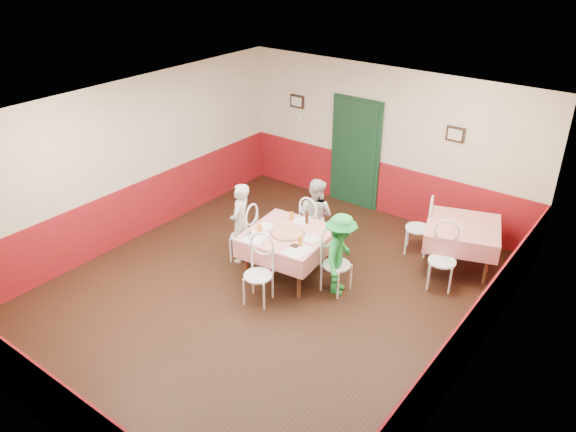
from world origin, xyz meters
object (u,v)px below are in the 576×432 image
Objects in this scene: glass_a at (259,229)px; glass_b at (300,241)px; main_table at (288,254)px; chair_left at (244,236)px; beer_bottle at (307,218)px; diner_far at (316,215)px; chair_second_b at (442,261)px; second_table at (460,246)px; chair_right at (337,265)px; pizza at (288,233)px; chair_second_a at (418,228)px; diner_right at (340,254)px; chair_far at (314,228)px; glass_c at (292,216)px; diner_left at (240,223)px; chair_near at (258,276)px; wallet at (295,246)px.

glass_a is 0.72m from glass_b.
glass_a is (-0.34, -0.28, 0.45)m from main_table.
chair_left is at bearing 174.90° from glass_b.
beer_bottle is 0.53m from diner_far.
beer_bottle reaches higher than chair_second_b.
chair_right reaches higher than second_table.
glass_b reaches higher than pizza.
glass_a is (-1.66, -2.16, 0.38)m from chair_second_a.
chair_second_b is at bearing -173.63° from diner_far.
diner_right is (0.84, -0.33, -0.21)m from beer_bottle.
glass_b is (0.47, -1.04, 0.38)m from chair_far.
second_table is 5.55× the size of beer_bottle.
glass_a is (-2.41, -2.16, 0.45)m from second_table.
beer_bottle is at bearing 50.35° from diner_right.
chair_far is at bearing 96.14° from diner_far.
glass_c is at bearing 79.09° from chair_right.
diner_left is at bearing 175.33° from glass_b.
chair_near is 1.76m from diner_far.
pizza is at bearing -168.95° from chair_second_b.
wallet is at bearing -43.09° from chair_second_a.
glass_b is at bearing -62.54° from beer_bottle.
diner_far reaches higher than chair_second_a.
diner_left is (-1.27, 0.10, -0.15)m from glass_b.
chair_near is at bearing -42.68° from chair_second_a.
glass_b is 1.32× the size of wallet.
wallet is (0.32, -0.24, -0.01)m from pizza.
chair_left and chair_far have the same top height.
main_table is at bearing 152.16° from glass_b.
diner_left is (-0.89, -0.10, 0.31)m from main_table.
glass_c is at bearing -146.69° from second_table.
chair_second_b is at bearing 29.44° from chair_near.
chair_left is 0.24m from diner_left.
diner_right is at bearing 7.99° from pizza.
diner_right is (0.99, -0.80, -0.01)m from diner_far.
chair_left is 1.20m from chair_far.
beer_bottle reaches higher than second_table.
pizza is (-2.06, -1.16, 0.33)m from chair_second_b.
chair_left and chair_near have the same top height.
chair_right is 1.86m from chair_second_a.
chair_right is 0.69× the size of diner_right.
diner_far is (0.12, 0.51, -0.16)m from glass_c.
pizza is (-0.08, 0.82, 0.33)m from chair_near.
beer_bottle is (0.14, -0.42, 0.41)m from chair_far.
diner_right is at bearing 33.88° from chair_near.
diner_left is at bearing -93.36° from chair_left.
diner_left reaches higher than beer_bottle.
glass_c is at bearing 123.58° from wallet.
chair_right is 1.00× the size of chair_far.
diner_far is (-1.42, -0.99, 0.21)m from chair_second_a.
diner_left reaches higher than pizza.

